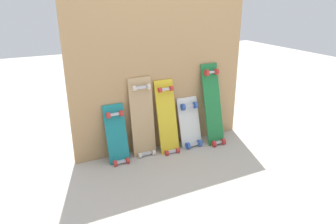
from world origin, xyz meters
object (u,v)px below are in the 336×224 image
Objects in this scene: skateboard_teal at (117,138)px; skateboard_natural at (143,121)px; skateboard_green at (213,108)px; skateboard_white at (190,125)px; skateboard_yellow at (167,121)px.

skateboard_natural reaches higher than skateboard_teal.
skateboard_green is (0.76, -0.06, 0.03)m from skateboard_natural.
skateboard_white is 0.30m from skateboard_green.
skateboard_natural is 0.94× the size of skateboard_green.
skateboard_teal is 1.04m from skateboard_green.
skateboard_green reaches higher than skateboard_natural.
skateboard_natural is 0.76m from skateboard_green.
skateboard_white is at bearing 172.43° from skateboard_green.
skateboard_yellow is 1.40× the size of skateboard_white.
skateboard_teal is 0.78m from skateboard_white.
skateboard_teal is at bearing -179.96° from skateboard_white.
skateboard_natural reaches higher than skateboard_white.
skateboard_yellow is 0.52m from skateboard_green.
skateboard_green is at bearing -1.84° from skateboard_teal.
skateboard_teal is 0.29m from skateboard_natural.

